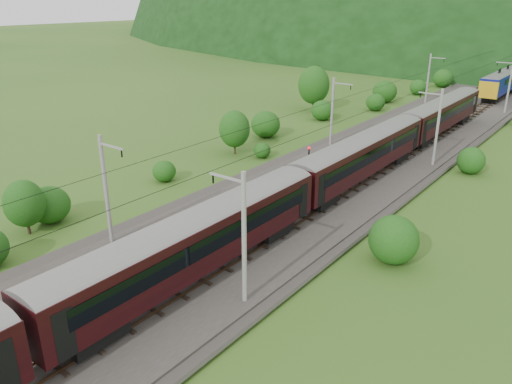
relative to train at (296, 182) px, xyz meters
The scene contains 14 objects.
ground 11.93m from the train, 102.17° to the right, with size 600.00×600.00×0.00m, color #2F591B.
railbed 4.32m from the train, 154.83° to the right, with size 14.00×220.00×0.30m, color #38332D.
track_left 5.87m from the train, 166.78° to the right, with size 2.40×220.00×0.27m.
track_right 3.38m from the train, 90.00° to the right, with size 2.40×220.00×0.27m.
catenary_left 22.56m from the train, 112.21° to the left, with size 2.54×192.28×8.00m.
catenary_right 21.22m from the train, 79.89° to the left, with size 2.54×192.28×8.00m.
overhead_wires 4.42m from the train, 154.83° to the right, with size 4.83×198.00×0.03m.
mountain_ridge 313.75m from the train, 112.96° to the left, with size 336.00×280.00×132.00m, color black.
train is the anchor object (origin of this frame).
hazard_post_near 35.19m from the train, 93.97° to the left, with size 0.15×0.15×1.41m, color red.
hazard_post_far 17.92m from the train, 96.29° to the left, with size 0.16×0.16×1.52m, color red.
signal 13.10m from the train, 117.07° to the left, with size 0.27×0.27×2.40m.
vegetation_left 21.36m from the train, 136.69° to the left, with size 13.63×147.65×7.00m.
vegetation_right 9.12m from the train, 18.82° to the right, with size 6.34×99.57×3.07m.
Camera 1 is at (21.90, -19.41, 16.95)m, focal length 35.00 mm.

